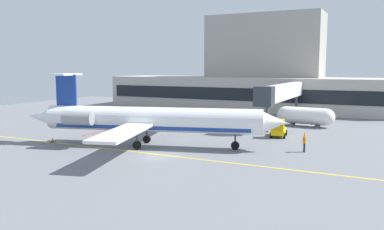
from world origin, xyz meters
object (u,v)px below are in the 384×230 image
at_px(regional_jet, 148,120).
at_px(fuel_tank, 305,116).
at_px(baggage_tug, 226,116).
at_px(pushback_tractor, 239,125).
at_px(belt_loader, 278,129).
at_px(marshaller, 304,142).

height_order(regional_jet, fuel_tank, regional_jet).
bearing_deg(regional_jet, baggage_tug, 88.29).
xyz_separation_m(regional_jet, baggage_tug, (0.66, 22.25, -2.14)).
bearing_deg(pushback_tractor, belt_loader, -18.82).
distance_m(pushback_tractor, marshaller, 14.29).
bearing_deg(regional_jet, fuel_tank, 60.70).
distance_m(regional_jet, fuel_tank, 26.56).
height_order(belt_loader, marshaller, belt_loader).
xyz_separation_m(belt_loader, marshaller, (4.62, -7.60, -0.01)).
bearing_deg(pushback_tractor, baggage_tug, 122.50).
height_order(baggage_tug, pushback_tractor, pushback_tractor).
bearing_deg(pushback_tractor, marshaller, -42.33).
bearing_deg(fuel_tank, baggage_tug, -175.92).
bearing_deg(baggage_tug, belt_loader, -42.13).
relative_size(belt_loader, marshaller, 1.85).
bearing_deg(pushback_tractor, fuel_tank, 50.38).
xyz_separation_m(pushback_tractor, marshaller, (10.56, -9.62, 0.13)).
relative_size(regional_jet, pushback_tractor, 8.09).
bearing_deg(regional_jet, marshaller, 16.17).
height_order(pushback_tractor, marshaller, marshaller).
bearing_deg(fuel_tank, regional_jet, -119.30).
xyz_separation_m(fuel_tank, marshaller, (3.29, -18.41, -0.55)).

